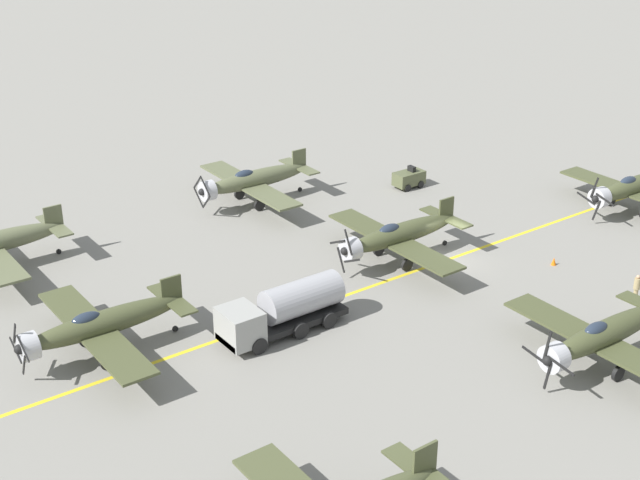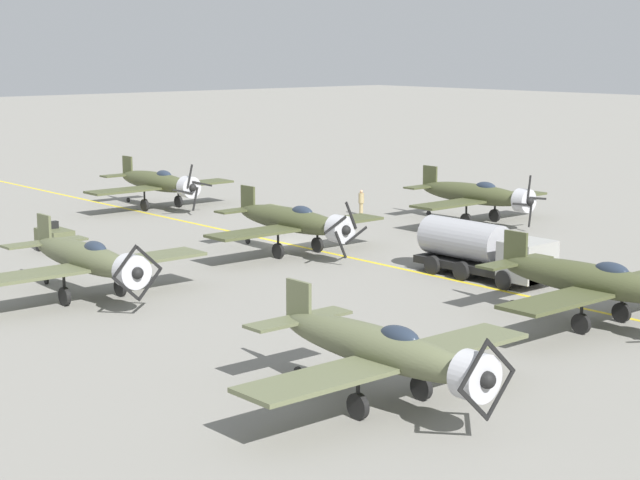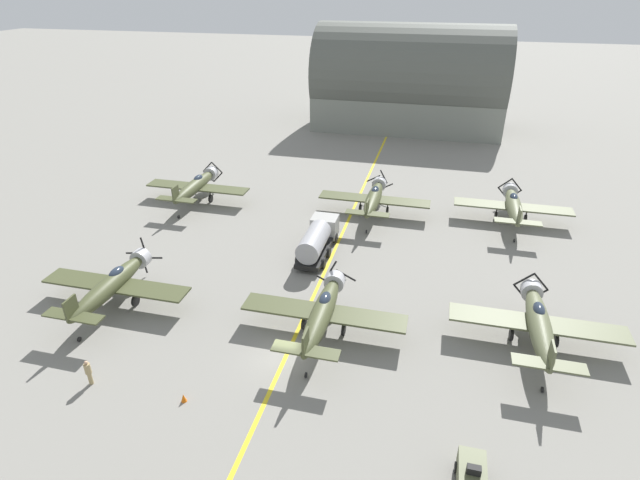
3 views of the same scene
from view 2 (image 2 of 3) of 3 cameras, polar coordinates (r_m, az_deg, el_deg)
name	(u,v)px [view 2 (image 2 of 3)]	position (r m, az deg, el deg)	size (l,w,h in m)	color
ground_plane	(283,243)	(66.93, -1.99, -0.15)	(400.00, 400.00, 0.00)	gray
taxiway_stripe	(283,243)	(66.93, -1.99, -0.15)	(0.30, 160.00, 0.01)	yellow
airplane_mid_left	(477,195)	(74.72, 8.39, 2.40)	(12.00, 9.98, 3.79)	#44492B
airplane_far_center	(596,282)	(48.10, 14.53, -2.17)	(12.00, 9.98, 3.65)	#464B2D
airplane_near_center	(159,182)	(81.72, -8.60, 3.06)	(12.00, 9.98, 3.76)	#464B2D
airplane_mid_right	(88,259)	(52.72, -12.26, -1.00)	(12.00, 9.98, 3.65)	#595E40
airplane_far_right	(384,350)	(36.32, 3.42, -5.87)	(12.00, 9.98, 3.65)	#5D6244
airplane_mid_center	(294,221)	(62.81, -1.39, 1.02)	(12.00, 9.98, 3.65)	#464B2C
fuel_tanker	(483,251)	(56.98, 8.70, -0.56)	(2.67, 8.00, 2.98)	black
tow_tractor	(55,238)	(65.90, -13.97, 0.08)	(1.57, 2.60, 1.79)	#515638
ground_crew_walking	(361,201)	(77.87, 2.22, 2.08)	(0.40, 0.40, 1.86)	tan
traffic_cone	(293,221)	(73.71, -1.46, 1.03)	(0.36, 0.36, 0.55)	orange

